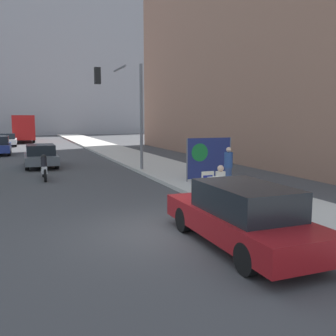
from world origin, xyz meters
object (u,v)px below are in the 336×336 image
city_bus_on_road (23,127)px  motorcycle_on_road (44,169)px  parked_car_curbside (242,216)px  pedestrian_behind (208,158)px  seated_protester (221,182)px  car_on_road_nearest (41,156)px  protest_banner (209,158)px  car_on_road_distant (8,140)px  traffic_light_pole (125,99)px  jogger_on_sidewalk (228,167)px

city_bus_on_road → motorcycle_on_road: 33.07m
parked_car_curbside → city_bus_on_road: (-4.37, 44.77, 1.16)m
pedestrian_behind → seated_protester: bearing=148.9°
pedestrian_behind → car_on_road_nearest: pedestrian_behind is taller
protest_banner → car_on_road_distant: protest_banner is taller
motorcycle_on_road → car_on_road_nearest: bearing=89.0°
traffic_light_pole → car_on_road_nearest: size_ratio=1.32×
parked_car_curbside → city_bus_on_road: bearing=95.6°
parked_car_curbside → car_on_road_nearest: parked_car_curbside is taller
car_on_road_nearest → motorcycle_on_road: car_on_road_nearest is taller
pedestrian_behind → car_on_road_nearest: 10.76m
motorcycle_on_road → traffic_light_pole: bearing=9.4°
car_on_road_nearest → city_bus_on_road: (-0.77, 28.05, 1.20)m
traffic_light_pole → city_bus_on_road: 32.77m
jogger_on_sidewalk → parked_car_curbside: jogger_on_sidewalk is taller
jogger_on_sidewalk → protest_banner: size_ratio=0.73×
car_on_road_nearest → motorcycle_on_road: 4.99m
traffic_light_pole → city_bus_on_road: (-4.98, 32.32, -2.06)m
car_on_road_nearest → protest_banner: bearing=-53.2°
car_on_road_distant → motorcycle_on_road: (2.36, -24.40, -0.16)m
jogger_on_sidewalk → motorcycle_on_road: size_ratio=0.73×
pedestrian_behind → car_on_road_distant: 28.99m
pedestrian_behind → jogger_on_sidewalk: bearing=160.8°
seated_protester → city_bus_on_road: size_ratio=0.10×
pedestrian_behind → parked_car_curbside: pedestrian_behind is taller
seated_protester → car_on_road_nearest: (-5.22, 12.88, -0.11)m
traffic_light_pole → car_on_road_distant: bearing=105.7°
car_on_road_nearest → motorcycle_on_road: (-0.09, -4.99, -0.16)m
seated_protester → protest_banner: protest_banner is taller
parked_car_curbside → motorcycle_on_road: parked_car_curbside is taller
pedestrian_behind → city_bus_on_road: (-8.09, 35.93, 0.83)m
jogger_on_sidewalk → motorcycle_on_road: 8.95m
jogger_on_sidewalk → car_on_road_distant: size_ratio=0.37×
traffic_light_pole → car_on_road_distant: traffic_light_pole is taller
seated_protester → jogger_on_sidewalk: jogger_on_sidewalk is taller
city_bus_on_road → protest_banner: bearing=-78.5°
protest_banner → motorcycle_on_road: bearing=149.5°
jogger_on_sidewalk → car_on_road_distant: 31.50m
car_on_road_distant → motorcycle_on_road: size_ratio=1.98×
car_on_road_distant → seated_protester: bearing=-76.7°
seated_protester → city_bus_on_road: city_bus_on_road is taller
car_on_road_distant → city_bus_on_road: bearing=79.0°
traffic_light_pole → jogger_on_sidewalk: bearing=-68.3°
protest_banner → car_on_road_distant: 29.89m
jogger_on_sidewalk → pedestrian_behind: bearing=-112.9°
protest_banner → traffic_light_pole: (-2.54, 4.74, 2.78)m
traffic_light_pole → motorcycle_on_road: 5.54m
seated_protester → car_on_road_distant: car_on_road_distant is taller
car_on_road_nearest → parked_car_curbside: bearing=-77.9°
pedestrian_behind → traffic_light_pole: traffic_light_pole is taller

